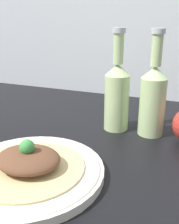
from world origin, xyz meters
TOP-DOWN VIEW (x-y plane):
  - ground_plane at (0.00, 0.00)cm, footprint 180.00×110.00cm
  - plate at (-7.59, -6.05)cm, footprint 27.71×27.71cm
  - plated_food at (-7.59, -6.05)cm, footprint 20.44×20.44cm
  - cider_bottle_left at (0.94, 21.32)cm, footprint 6.28×6.28cm
  - cider_bottle_right at (9.95, 21.32)cm, footprint 6.28×6.28cm

SIDE VIEW (x-z plane):
  - ground_plane at x=0.00cm, z-range -4.00..0.00cm
  - plate at x=-7.59cm, z-range 0.06..1.96cm
  - plated_food at x=-7.59cm, z-range 0.26..6.06cm
  - cider_bottle_left at x=0.94cm, z-range -3.18..22.32cm
  - cider_bottle_right at x=9.95cm, z-range -3.18..22.32cm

